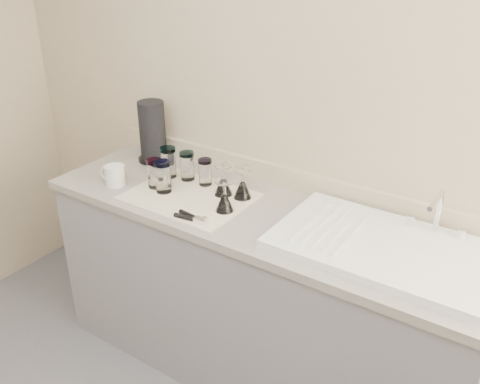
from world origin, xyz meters
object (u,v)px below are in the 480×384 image
Objects in this scene: tumbler_cyan at (187,166)px; can_opener at (192,218)px; tumbler_purple at (205,172)px; paper_towel_roll at (153,132)px; white_mug at (114,175)px; tumbler_teal at (168,162)px; goblet_back_left at (223,184)px; tumbler_blue at (163,176)px; goblet_front_right at (224,201)px; sink_unit at (383,246)px; tumbler_magenta at (155,173)px; goblet_back_right at (243,188)px.

can_opener is at bearing -48.73° from tumbler_cyan.
can_opener is at bearing -62.43° from tumbler_purple.
can_opener is 0.49× the size of paper_towel_roll.
white_mug is at bearing -138.81° from tumbler_cyan.
tumbler_teal is at bearing -172.48° from tumbler_purple.
tumbler_teal is 1.01× the size of goblet_back_left.
paper_towel_roll is at bearing 138.26° from tumbler_blue.
sink_unit is at bearing 7.26° from goblet_front_right.
tumbler_teal reaches higher than tumbler_magenta.
sink_unit is 1.35m from paper_towel_roll.
tumbler_blue is (-0.12, -0.17, 0.01)m from tumbler_purple.
white_mug is at bearing -173.18° from sink_unit.
tumbler_magenta is 0.99× the size of white_mug.
tumbler_teal is at bearing 142.42° from can_opener.
white_mug is at bearing -160.26° from goblet_back_right.
tumbler_magenta is (-0.18, -0.15, 0.01)m from tumbler_purple.
goblet_front_right is at bearing -1.53° from tumbler_magenta.
sink_unit reaches higher than white_mug.
goblet_back_left is 0.58m from paper_towel_roll.
white_mug is at bearing -159.24° from goblet_back_left.
goblet_front_right is at bearing -22.38° from paper_towel_roll.
white_mug is (-0.19, -0.08, -0.03)m from tumbler_magenta.
tumbler_teal is 1.08× the size of white_mug.
tumbler_teal is 1.17× the size of tumbler_purple.
goblet_front_right is (-0.68, -0.09, 0.04)m from sink_unit.
tumbler_blue reaches higher than tumbler_magenta.
white_mug is (-0.50, -0.19, -0.01)m from goblet_back_left.
goblet_back_right is (0.43, 0.01, -0.03)m from tumbler_teal.
sink_unit is 6.33× the size of tumbler_purple.
tumbler_purple is at bearing 117.57° from can_opener.
tumbler_blue reaches higher than white_mug.
goblet_back_left is 0.16m from goblet_front_right.
can_opener is (-0.07, -0.14, -0.04)m from goblet_front_right.
tumbler_teal is at bearing 100.35° from tumbler_magenta.
white_mug is at bearing 171.76° from can_opener.
tumbler_teal reaches higher than tumbler_purple.
tumbler_magenta is at bearing -161.43° from goblet_back_right.
tumbler_cyan is at bearing 131.27° from can_opener.
tumbler_cyan is at bearing 87.63° from tumbler_blue.
goblet_back_right is at bearing -10.51° from paper_towel_roll.
goblet_back_left is at bearing 27.39° from tumbler_blue.
goblet_front_right is at bearing 64.65° from can_opener.
tumbler_blue is 1.01× the size of goblet_back_left.
sink_unit reaches higher than tumbler_blue.
tumbler_cyan reaches higher than can_opener.
tumbler_purple is 0.44m from white_mug.
sink_unit is at bearing -4.86° from tumbler_purple.
tumbler_blue is (-0.01, -0.17, 0.01)m from tumbler_cyan.
goblet_back_left is at bearing -14.41° from paper_towel_roll.
paper_towel_roll is (-0.42, 0.10, 0.08)m from tumbler_purple.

